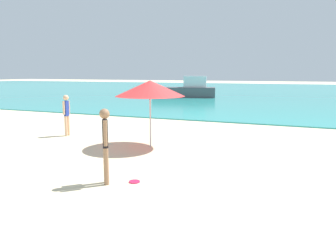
% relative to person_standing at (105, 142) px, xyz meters
% --- Properties ---
extents(water, '(160.00, 60.00, 0.06)m').
position_rel_person_standing_xyz_m(water, '(0.98, 39.81, -0.92)').
color(water, teal).
rests_on(water, ground).
extents(person_standing, '(0.25, 0.33, 1.67)m').
position_rel_person_standing_xyz_m(person_standing, '(0.00, 0.00, 0.00)').
color(person_standing, '#936B4C').
rests_on(person_standing, ground).
extents(frisbee, '(0.25, 0.25, 0.03)m').
position_rel_person_standing_xyz_m(frisbee, '(0.52, 0.31, -0.94)').
color(frisbee, '#E51E4C').
rests_on(frisbee, ground).
extents(person_distant, '(0.21, 0.37, 1.59)m').
position_rel_person_standing_xyz_m(person_distant, '(-4.51, 4.15, -0.04)').
color(person_distant, '#DDAD84').
rests_on(person_distant, ground).
extents(boat_near, '(6.35, 3.45, 2.06)m').
position_rel_person_standing_xyz_m(boat_near, '(-6.83, 24.49, -0.18)').
color(boat_near, '#4C4C51').
rests_on(boat_near, water).
extents(beach_umbrella, '(2.27, 2.27, 2.18)m').
position_rel_person_standing_xyz_m(beach_umbrella, '(-0.72, 3.72, 0.98)').
color(beach_umbrella, '#B7B7BC').
rests_on(beach_umbrella, ground).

